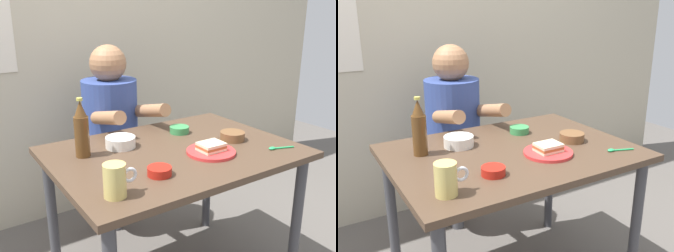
% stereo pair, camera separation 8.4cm
% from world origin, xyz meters
% --- Properties ---
extents(wall_back, '(4.40, 0.09, 2.60)m').
position_xyz_m(wall_back, '(-0.00, 1.05, 1.30)').
color(wall_back, '#BCB299').
rests_on(wall_back, ground).
extents(dining_table, '(1.10, 0.80, 0.74)m').
position_xyz_m(dining_table, '(0.00, 0.00, 0.65)').
color(dining_table, '#4C3828').
rests_on(dining_table, ground).
extents(stool, '(0.34, 0.34, 0.45)m').
position_xyz_m(stool, '(-0.02, 0.63, 0.35)').
color(stool, '#4C4C51').
rests_on(stool, ground).
extents(person_seated, '(0.33, 0.56, 0.72)m').
position_xyz_m(person_seated, '(-0.02, 0.62, 0.77)').
color(person_seated, '#33478C').
rests_on(person_seated, stool).
extents(plate_orange, '(0.22, 0.22, 0.01)m').
position_xyz_m(plate_orange, '(0.11, -0.13, 0.75)').
color(plate_orange, red).
rests_on(plate_orange, dining_table).
extents(sandwich, '(0.11, 0.09, 0.04)m').
position_xyz_m(sandwich, '(0.11, -0.13, 0.77)').
color(sandwich, beige).
rests_on(sandwich, plate_orange).
extents(beer_mug, '(0.13, 0.08, 0.12)m').
position_xyz_m(beer_mug, '(-0.42, -0.26, 0.80)').
color(beer_mug, '#D1BC66').
rests_on(beer_mug, dining_table).
extents(beer_bottle, '(0.06, 0.06, 0.26)m').
position_xyz_m(beer_bottle, '(-0.38, 0.15, 0.86)').
color(beer_bottle, '#593819').
rests_on(beer_bottle, dining_table).
extents(rice_bowl_white, '(0.14, 0.14, 0.05)m').
position_xyz_m(rice_bowl_white, '(-0.19, 0.16, 0.77)').
color(rice_bowl_white, silver).
rests_on(rice_bowl_white, dining_table).
extents(condiment_bowl_brown, '(0.12, 0.12, 0.04)m').
position_xyz_m(condiment_bowl_brown, '(0.31, -0.05, 0.76)').
color(condiment_bowl_brown, brown).
rests_on(condiment_bowl_brown, dining_table).
extents(dip_bowl_green, '(0.10, 0.10, 0.03)m').
position_xyz_m(dip_bowl_green, '(0.16, 0.18, 0.76)').
color(dip_bowl_green, '#388C4C').
rests_on(dip_bowl_green, dining_table).
extents(sambal_bowl_red, '(0.10, 0.10, 0.03)m').
position_xyz_m(sambal_bowl_red, '(-0.20, -0.20, 0.76)').
color(sambal_bowl_red, '#B21E14').
rests_on(sambal_bowl_red, dining_table).
extents(spoon, '(0.12, 0.05, 0.01)m').
position_xyz_m(spoon, '(0.40, -0.26, 0.75)').
color(spoon, '#26A559').
rests_on(spoon, dining_table).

